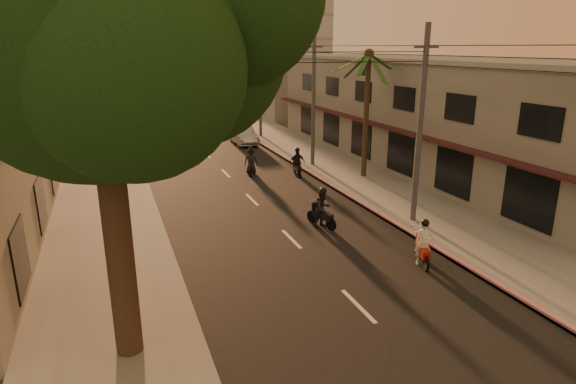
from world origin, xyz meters
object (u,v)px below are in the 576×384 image
Objects in this scene: broadleaf_tree at (113,25)px; scooter_far_a at (251,162)px; scooter_mid_a at (323,209)px; scooter_mid_b at (297,163)px; scooter_red at (423,244)px; palm_tree at (369,62)px; parked_car at (243,135)px.

scooter_far_a is at bearing 64.60° from broadleaf_tree.
broadleaf_tree is 13.25m from scooter_mid_a.
scooter_far_a is (-2.68, 1.39, 0.01)m from scooter_mid_b.
palm_tree is at bearing 92.36° from scooter_red.
palm_tree is 7.60m from scooter_mid_b.
scooter_mid_b and scooter_far_a have the same top height.
broadleaf_tree is at bearing -98.43° from scooter_far_a.
palm_tree is 11.28m from scooter_mid_a.
scooter_mid_b is 1.01× the size of scooter_far_a.
scooter_far_a is (-6.48, 3.27, -6.30)m from palm_tree.
palm_tree is at bearing 32.25° from scooter_mid_a.
scooter_red reaches higher than parked_car.
broadleaf_tree is 2.60× the size of parked_car.
scooter_far_a is (8.13, 17.12, -7.63)m from broadleaf_tree.
scooter_mid_a reaches higher than scooter_red.
scooter_mid_a is at bearing -96.54° from scooter_mid_b.
scooter_red is (10.42, 1.79, -7.65)m from broadleaf_tree.
broadleaf_tree is 20.18m from palm_tree.
scooter_red is 15.50m from scooter_far_a.
scooter_mid_b is at bearing -10.41° from scooter_far_a.
broadleaf_tree is 6.50× the size of scooter_far_a.
scooter_far_a is at bearing 160.59° from scooter_mid_b.
scooter_mid_a is at bearing 132.75° from scooter_red.
scooter_mid_b is at bearing 109.90° from scooter_red.
scooter_mid_a is 0.41× the size of parked_car.
palm_tree is (14.61, 13.86, -1.33)m from broadleaf_tree.
scooter_mid_a is 9.28m from scooter_mid_b.
scooter_red is 0.96× the size of scooter_mid_a.
scooter_far_a is (-2.28, 15.33, 0.02)m from scooter_red.
broadleaf_tree is 6.41× the size of scooter_mid_b.
scooter_mid_a reaches higher than scooter_mid_b.
broadleaf_tree is 30.21m from parked_car.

